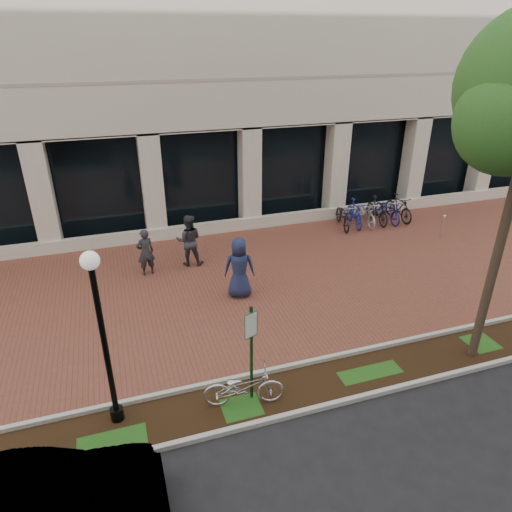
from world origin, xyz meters
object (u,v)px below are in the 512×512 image
object	(u,v)px
parking_sign	(252,342)
pedestrian_mid	(189,240)
locked_bicycle	(244,387)
lamppost	(103,332)
bollard	(442,227)
bike_rack_cluster	(371,212)
pedestrian_right	(239,268)
pedestrian_left	(146,252)

from	to	relation	value
parking_sign	pedestrian_mid	distance (m)	7.17
parking_sign	locked_bicycle	distance (m)	1.11
locked_bicycle	pedestrian_mid	distance (m)	7.27
pedestrian_mid	lamppost	bearing A→B (deg)	80.18
lamppost	bollard	size ratio (longest dim) A/B	3.88
parking_sign	pedestrian_mid	size ratio (longest dim) A/B	1.30
lamppost	pedestrian_mid	xyz separation A→B (m)	(2.89, 6.84, -1.33)
bollard	bike_rack_cluster	world-z (taller)	bike_rack_cluster
bike_rack_cluster	pedestrian_right	bearing A→B (deg)	-143.35
pedestrian_mid	bike_rack_cluster	xyz separation A→B (m)	(8.26, 1.47, -0.40)
pedestrian_left	pedestrian_right	size ratio (longest dim) A/B	0.85
pedestrian_right	pedestrian_mid	bearing A→B (deg)	-51.25
pedestrian_left	pedestrian_right	xyz separation A→B (m)	(2.63, -2.38, 0.15)
bike_rack_cluster	bollard	bearing A→B (deg)	-45.39
bike_rack_cluster	locked_bicycle	bearing A→B (deg)	-127.33
lamppost	locked_bicycle	size ratio (longest dim) A/B	2.22
lamppost	bike_rack_cluster	world-z (taller)	lamppost
pedestrian_mid	bike_rack_cluster	world-z (taller)	pedestrian_mid
lamppost	pedestrian_mid	world-z (taller)	lamppost
lamppost	pedestrian_mid	size ratio (longest dim) A/B	2.13
parking_sign	bike_rack_cluster	size ratio (longest dim) A/B	0.68
lamppost	pedestrian_right	world-z (taller)	lamppost
bike_rack_cluster	pedestrian_left	bearing A→B (deg)	-163.11
lamppost	locked_bicycle	world-z (taller)	lamppost
pedestrian_mid	parking_sign	bearing A→B (deg)	103.52
pedestrian_right	bike_rack_cluster	bearing A→B (deg)	-133.35
parking_sign	pedestrian_mid	world-z (taller)	parking_sign
locked_bicycle	bollard	bearing A→B (deg)	-46.24
lamppost	bollard	distance (m)	14.41
locked_bicycle	pedestrian_right	size ratio (longest dim) A/B	0.92
pedestrian_right	locked_bicycle	bearing A→B (deg)	91.49
pedestrian_left	pedestrian_mid	size ratio (longest dim) A/B	0.89
lamppost	parking_sign	bearing A→B (deg)	-5.71
pedestrian_left	bollard	bearing A→B (deg)	163.65
pedestrian_left	bike_rack_cluster	bearing A→B (deg)	176.85
lamppost	pedestrian_mid	bearing A→B (deg)	67.07
locked_bicycle	pedestrian_right	world-z (taller)	pedestrian_right
parking_sign	pedestrian_left	distance (m)	7.07
lamppost	locked_bicycle	xyz separation A→B (m)	(2.73, -0.41, -1.80)
pedestrian_right	bike_rack_cluster	distance (m)	8.30
lamppost	pedestrian_left	distance (m)	6.84
parking_sign	lamppost	size ratio (longest dim) A/B	0.61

